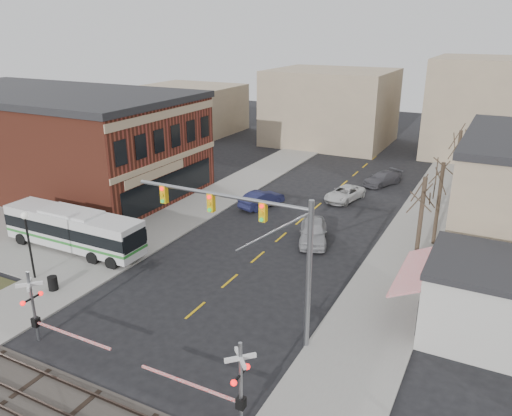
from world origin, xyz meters
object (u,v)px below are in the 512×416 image
Objects in this scene: traffic_signal_mast at (258,234)px; pedestrian_far at (114,225)px; trash_bin at (53,283)px; car_c at (345,194)px; car_d at (383,178)px; rr_crossing_east at (232,382)px; rr_crossing_west at (39,309)px; transit_bus at (73,229)px; street_lamp at (27,232)px; car_b at (262,199)px; car_a at (313,231)px; pedestrian_near at (116,252)px.

pedestrian_far is at bearing 158.12° from traffic_signal_mast.
car_c is (10.78, 24.90, 0.10)m from trash_bin.
trash_bin is 33.99m from car_d.
rr_crossing_east is 35.96m from car_d.
car_c is (6.97, 28.94, -1.31)m from rr_crossing_west.
transit_bus is at bearing -96.83° from car_d.
traffic_signal_mast reaches higher than car_c.
traffic_signal_mast is 1.81× the size of rr_crossing_east.
street_lamp is at bearing -157.75° from pedestrian_far.
street_lamp is (1.02, -4.53, 1.67)m from transit_bus.
transit_bus is 2.04× the size of rr_crossing_west.
car_d reaches higher than trash_bin.
car_b is at bearing 76.78° from trash_bin.
rr_crossing_east is 21.71m from pedestrian_far.
street_lamp is 20.54m from car_b.
rr_crossing_east is 1.22× the size of car_b.
car_b is (-10.67, 24.04, -1.21)m from rr_crossing_east.
rr_crossing_east is at bearing -1.50° from rr_crossing_west.
traffic_signal_mast is 30.05m from car_d.
traffic_signal_mast is at bearing -70.60° from car_c.
car_d is at bearing -106.58° from car_b.
transit_bus is 2.50× the size of car_b.
car_d is (12.74, 31.51, 0.12)m from trash_bin.
trash_bin is at bearing -100.34° from car_c.
street_lamp is at bearing 143.31° from rr_crossing_west.
car_c is at bearing -81.99° from car_d.
car_d is (-0.59, 29.62, -5.06)m from traffic_signal_mast.
car_a is at bearing 97.70° from traffic_signal_mast.
transit_bus is at bearing -175.57° from pedestrian_far.
car_b is 8.05m from car_c.
transit_bus is 4.62m from pedestrian_near.
street_lamp is 34.53m from car_d.
trash_bin is (2.36, -0.57, -2.79)m from street_lamp.
rr_crossing_west is 5.73m from trash_bin.
pedestrian_near is at bearing -155.98° from car_a.
street_lamp is at bearing -175.18° from traffic_signal_mast.
pedestrian_near is 1.01× the size of pedestrian_far.
street_lamp is 0.96× the size of car_d.
trash_bin is 0.19× the size of car_d.
car_b is 0.97× the size of car_d.
transit_bus is at bearing -167.68° from car_a.
car_c is at bearing -41.76° from pedestrian_near.
pedestrian_near is at bearing -114.60° from pedestrian_far.
rr_crossing_west is 1.11× the size of car_a.
car_c is at bearing -16.30° from pedestrian_far.
pedestrian_near is (-3.48, -15.24, 0.29)m from car_b.
pedestrian_far reaches higher than car_b.
pedestrian_near reaches higher than car_a.
car_b is 13.47m from pedestrian_far.
pedestrian_near is (-10.48, -10.04, 0.18)m from car_a.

